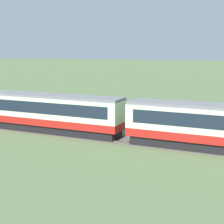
# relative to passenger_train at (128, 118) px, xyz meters

# --- Properties ---
(passenger_train) EXTENTS (82.53, 3.10, 4.28)m
(passenger_train) POSITION_rel_passenger_train_xyz_m (0.00, 0.00, 0.00)
(passenger_train) COLOR #AD1E19
(passenger_train) RESTS_ON ground_plane
(railway_track) EXTENTS (143.07, 3.60, 0.04)m
(railway_track) POSITION_rel_passenger_train_xyz_m (8.55, 0.00, -2.36)
(railway_track) COLOR #665B51
(railway_track) RESTS_ON ground_plane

